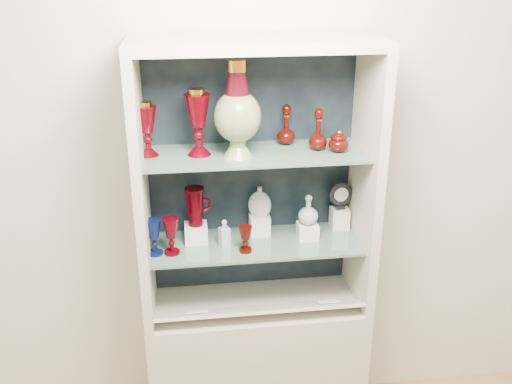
{
  "coord_description": "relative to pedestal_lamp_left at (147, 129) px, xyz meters",
  "views": [
    {
      "loc": [
        -0.3,
        -0.7,
        2.22
      ],
      "look_at": [
        0.0,
        1.53,
        1.3
      ],
      "focal_mm": 40.0,
      "sensor_mm": 36.0,
      "label": 1
    }
  ],
  "objects": [
    {
      "name": "ruby_goblet_tall",
      "position": [
        0.07,
        -0.08,
        -0.45
      ],
      "size": [
        0.09,
        0.09,
        0.16
      ],
      "primitive_type": null,
      "rotation": [
        0.0,
        0.0,
        -0.4
      ],
      "color": "#470008",
      "rests_on": "shelf_lower"
    },
    {
      "name": "label_card_1",
      "position": [
        0.76,
        -0.15,
        -0.79
      ],
      "size": [
        0.1,
        0.06,
        0.03
      ],
      "primitive_type": "cube",
      "rotation": [
        -0.44,
        0.0,
        0.0
      ],
      "color": "white",
      "rests_on": "label_ledge"
    },
    {
      "name": "enamel_urn",
      "position": [
        0.36,
        -0.06,
        0.08
      ],
      "size": [
        0.21,
        0.21,
        0.39
      ],
      "primitive_type": null,
      "rotation": [
        0.0,
        0.0,
        0.08
      ],
      "color": "#0B4B16",
      "rests_on": "shelf_upper"
    },
    {
      "name": "label_card_0",
      "position": [
        0.16,
        -0.15,
        -0.79
      ],
      "size": [
        0.1,
        0.06,
        0.03
      ],
      "primitive_type": "cube",
      "rotation": [
        -0.44,
        0.0,
        0.0
      ],
      "color": "white",
      "rests_on": "label_ledge"
    },
    {
      "name": "ruby_goblet_small",
      "position": [
        0.39,
        -0.1,
        -0.47
      ],
      "size": [
        0.07,
        0.07,
        0.12
      ],
      "primitive_type": null,
      "rotation": [
        0.0,
        0.0,
        0.24
      ],
      "color": "#3D0A04",
      "rests_on": "shelf_lower"
    },
    {
      "name": "cabinet_side_left",
      "position": [
        -0.04,
        -0.04,
        -0.26
      ],
      "size": [
        0.04,
        0.4,
        1.15
      ],
      "primitive_type": "cube",
      "color": "beige",
      "rests_on": "cabinet_base"
    },
    {
      "name": "wall_back",
      "position": [
        0.44,
        0.18,
        -0.18
      ],
      "size": [
        3.5,
        0.02,
        2.8
      ],
      "primitive_type": "cube",
      "color": "beige",
      "rests_on": "ground"
    },
    {
      "name": "shelf_lower",
      "position": [
        0.44,
        -0.02,
        -0.54
      ],
      "size": [
        0.92,
        0.34,
        0.01
      ],
      "primitive_type": "cube",
      "color": "slate",
      "rests_on": "cabinet_side_left"
    },
    {
      "name": "ruby_decanter_a",
      "position": [
        0.71,
        -0.02,
        -0.01
      ],
      "size": [
        0.1,
        0.1,
        0.2
      ],
      "primitive_type": null,
      "rotation": [
        0.0,
        0.0,
        -0.38
      ],
      "color": "#3D0A04",
      "rests_on": "shelf_upper"
    },
    {
      "name": "flat_flask",
      "position": [
        0.47,
        0.06,
        -0.37
      ],
      "size": [
        0.11,
        0.07,
        0.15
      ],
      "primitive_type": null,
      "rotation": [
        0.0,
        0.0,
        -0.25
      ],
      "color": "#A7ADBB",
      "rests_on": "riser_flat_flask"
    },
    {
      "name": "cabinet_top_cap",
      "position": [
        0.44,
        -0.04,
        0.34
      ],
      "size": [
        1.0,
        0.4,
        0.04
      ],
      "primitive_type": "cube",
      "color": "beige",
      "rests_on": "cabinet_side_left"
    },
    {
      "name": "clear_round_decanter",
      "position": [
        0.68,
        -0.01,
        -0.4
      ],
      "size": [
        0.12,
        0.12,
        0.13
      ],
      "primitive_type": null,
      "rotation": [
        0.0,
        0.0,
        -0.38
      ],
      "color": "#9BACB7",
      "rests_on": "riser_clear_round_decanter"
    },
    {
      "name": "lidded_bowl",
      "position": [
        0.79,
        -0.06,
        -0.06
      ],
      "size": [
        0.1,
        0.1,
        0.1
      ],
      "primitive_type": null,
      "rotation": [
        0.0,
        0.0,
        0.19
      ],
      "color": "#3D0A04",
      "rests_on": "shelf_upper"
    },
    {
      "name": "pedestal_lamp_left",
      "position": [
        0.0,
        0.0,
        0.0
      ],
      "size": [
        0.11,
        0.11,
        0.23
      ],
      "primitive_type": null,
      "rotation": [
        0.0,
        0.0,
        0.25
      ],
      "color": "#470008",
      "rests_on": "shelf_upper"
    },
    {
      "name": "riser_cameo_medallion",
      "position": [
        0.85,
        0.07,
        -0.48
      ],
      "size": [
        0.08,
        0.08,
        0.1
      ],
      "primitive_type": "cube",
      "color": "silver",
      "rests_on": "shelf_lower"
    },
    {
      "name": "ruby_pitcher",
      "position": [
        0.18,
        0.03,
        -0.36
      ],
      "size": [
        0.13,
        0.08,
        0.18
      ],
      "primitive_type": null,
      "rotation": [
        0.0,
        0.0,
        -0.01
      ],
      "color": "#470008",
      "rests_on": "riser_ruby_pitcher"
    },
    {
      "name": "cobalt_goblet",
      "position": [
        0.0,
        -0.07,
        -0.45
      ],
      "size": [
        0.08,
        0.08,
        0.16
      ],
      "primitive_type": null,
      "rotation": [
        0.0,
        0.0,
        0.12
      ],
      "color": "#071142",
      "rests_on": "shelf_lower"
    },
    {
      "name": "ruby_decanter_b",
      "position": [
        0.59,
        0.08,
        -0.02
      ],
      "size": [
        0.09,
        0.09,
        0.19
      ],
      "primitive_type": null,
      "rotation": [
        0.0,
        0.0,
        0.14
      ],
      "color": "#3D0A04",
      "rests_on": "shelf_upper"
    },
    {
      "name": "shelf_upper",
      "position": [
        0.44,
        -0.02,
        -0.12
      ],
      "size": [
        0.92,
        0.34,
        0.01
      ],
      "primitive_type": "cube",
      "color": "slate",
      "rests_on": "cabinet_side_left"
    },
    {
      "name": "cameo_medallion",
      "position": [
        0.85,
        0.07,
        -0.37
      ],
      "size": [
        0.11,
        0.05,
        0.13
      ],
      "primitive_type": null,
      "rotation": [
        0.0,
        0.0,
        0.08
      ],
      "color": "black",
      "rests_on": "riser_cameo_medallion"
    },
    {
      "name": "pedestal_lamp_right",
      "position": [
        0.21,
        -0.02,
        0.03
      ],
      "size": [
        0.12,
        0.12,
        0.28
      ],
      "primitive_type": null,
      "rotation": [
        0.0,
        0.0,
        -0.15
      ],
      "color": "#470008",
      "rests_on": "shelf_upper"
    },
    {
      "name": "riser_ruby_pitcher",
      "position": [
        0.18,
        0.03,
        -0.49
      ],
      "size": [
        0.1,
        0.1,
        0.08
      ],
      "primitive_type": "cube",
      "color": "silver",
      "rests_on": "shelf_lower"
    },
    {
      "name": "cabinet_side_right",
      "position": [
        0.92,
        -0.04,
        -0.26
      ],
      "size": [
        0.04,
        0.4,
        1.15
      ],
      "primitive_type": "cube",
      "color": "beige",
      "rests_on": "cabinet_base"
    },
    {
      "name": "label_ledge",
      "position": [
        0.44,
        -0.15,
        -0.8
      ],
      "size": [
        0.92,
        0.17,
        0.09
      ],
      "primitive_type": "cube",
      "rotation": [
        -0.44,
        0.0,
        0.0
      ],
      "color": "beige",
      "rests_on": "cabinet_base"
    },
    {
      "name": "riser_flat_flask",
      "position": [
        0.47,
        0.06,
        -0.49
      ],
      "size": [
        0.09,
        0.09,
        0.09
      ],
      "primitive_type": "cube",
      "color": "silver",
      "rests_on": "shelf_lower"
    },
    {
      "name": "cabinet_back_panel",
      "position": [
        0.44,
        0.15,
        -0.26
      ],
      "size": [
        0.98,
        0.02,
        1.15
      ],
      "primitive_type": "cube",
      "color": "black",
      "rests_on": "cabinet_base"
    },
    {
      "name": "riser_clear_round_decanter",
      "position": [
        0.68,
        -0.01,
        -0.5
      ],
      "size": [
        0.09,
        0.09,
        0.07
      ],
      "primitive_type": "cube",
      "color": "silver",
      "rests_on": "shelf_lower"
    },
    {
      "name": "clear_square_bottle",
      "position": [
        0.3,
        -0.04,
        -0.47
      ],
      "size": [
        0.06,
        0.06,
        0.13
      ],
      "primitive_type": null,
      "rotation": [
        0.0,
        0.0,
        0.31
      ],
      "color": "#9BACB7",
      "rests_on": "shelf_lower"
    },
    {
      "name": "cabinet_base",
      "position": [
        0.44,
        -0.04,
        -1.21
      ],
      "size": [
        1.0,
        0.4,
        0.75
      ],
      "primitive_type": "cube",
      "color": "beige",
      "rests_on": "ground"
    }
  ]
}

